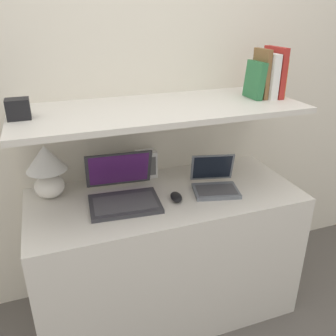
# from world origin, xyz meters

# --- Properties ---
(wall_back) EXTENTS (6.00, 0.05, 2.40)m
(wall_back) POSITION_xyz_m (0.00, 0.69, 1.20)
(wall_back) COLOR silver
(wall_back) RESTS_ON ground_plane
(desk) EXTENTS (1.42, 0.62, 0.77)m
(desk) POSITION_xyz_m (0.00, 0.31, 0.39)
(desk) COLOR silver
(desk) RESTS_ON ground_plane
(back_riser) EXTENTS (1.42, 0.04, 1.20)m
(back_riser) POSITION_xyz_m (0.00, 0.64, 0.60)
(back_riser) COLOR silver
(back_riser) RESTS_ON ground_plane
(shelf) EXTENTS (1.42, 0.56, 0.03)m
(shelf) POSITION_xyz_m (0.00, 0.38, 1.21)
(shelf) COLOR silver
(shelf) RESTS_ON back_riser
(table_lamp) EXTENTS (0.20, 0.20, 0.28)m
(table_lamp) POSITION_xyz_m (-0.57, 0.49, 0.94)
(table_lamp) COLOR white
(table_lamp) RESTS_ON desk
(laptop_large) EXTENTS (0.37, 0.37, 0.23)m
(laptop_large) POSITION_xyz_m (-0.22, 0.32, 0.82)
(laptop_large) COLOR #333338
(laptop_large) RESTS_ON desk
(laptop_small) EXTENTS (0.28, 0.27, 0.18)m
(laptop_small) POSITION_xyz_m (0.27, 0.27, 0.81)
(laptop_small) COLOR slate
(laptop_small) RESTS_ON desk
(computer_mouse) EXTENTS (0.07, 0.11, 0.03)m
(computer_mouse) POSITION_xyz_m (0.03, 0.24, 0.79)
(computer_mouse) COLOR black
(computer_mouse) RESTS_ON desk
(router_box) EXTENTS (0.11, 0.08, 0.16)m
(router_box) POSITION_xyz_m (-0.03, 0.56, 0.85)
(router_box) COLOR white
(router_box) RESTS_ON desk
(book_orange) EXTENTS (0.02, 0.13, 0.20)m
(book_orange) POSITION_xyz_m (0.67, 0.38, 1.33)
(book_orange) COLOR orange
(book_orange) RESTS_ON shelf
(book_red) EXTENTS (0.03, 0.18, 0.26)m
(book_red) POSITION_xyz_m (0.64, 0.38, 1.36)
(book_red) COLOR #A82823
(book_red) RESTS_ON shelf
(book_white) EXTENTS (0.04, 0.18, 0.23)m
(book_white) POSITION_xyz_m (0.60, 0.38, 1.34)
(book_white) COLOR silver
(book_white) RESTS_ON shelf
(book_brown) EXTENTS (0.02, 0.14, 0.25)m
(book_brown) POSITION_xyz_m (0.56, 0.38, 1.35)
(book_brown) COLOR brown
(book_brown) RESTS_ON shelf
(book_green) EXTENTS (0.05, 0.14, 0.19)m
(book_green) POSITION_xyz_m (0.53, 0.38, 1.32)
(book_green) COLOR #2D7042
(book_green) RESTS_ON shelf
(shelf_gadget) EXTENTS (0.10, 0.08, 0.09)m
(shelf_gadget) POSITION_xyz_m (-0.65, 0.38, 1.27)
(shelf_gadget) COLOR black
(shelf_gadget) RESTS_ON shelf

